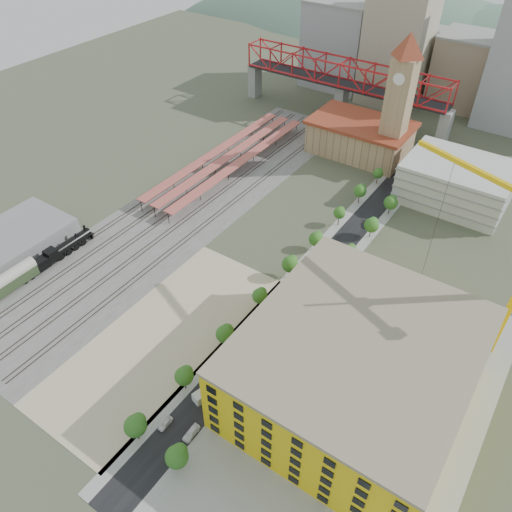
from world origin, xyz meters
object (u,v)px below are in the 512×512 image
Objects in this scene: coach at (3,285)px; site_trailer_a at (211,390)px; clock_tower at (401,91)px; construction_building at (356,367)px; locomotive at (62,250)px; site_trailer_b at (226,371)px; site_trailer_d at (295,294)px; site_trailer_c at (252,343)px; car_0 at (165,424)px.

coach reaches higher than site_trailer_a.
clock_tower is 1.03× the size of construction_building.
construction_building is (34.00, -99.99, -19.29)m from clock_tower.
locomotive is at bearing 90.00° from coach.
site_trailer_a is 0.87× the size of site_trailer_b.
clock_tower is 115.44m from site_trailer_b.
construction_building is 5.02× the size of site_trailer_d.
site_trailer_d reaches higher than site_trailer_a.
locomotive is at bearing 173.20° from site_trailer_c.
clock_tower is at bearing 84.67° from site_trailer_c.
site_trailer_a is (-26.00, -17.70, -8.20)m from construction_building.
clock_tower is at bearing 79.60° from site_trailer_b.
site_trailer_a reaches higher than car_0.
site_trailer_c is (8.00, -101.52, -27.51)m from clock_tower.
clock_tower is 5.12× the size of site_trailer_b.
clock_tower is 2.16× the size of locomotive.
site_trailer_c is at bearing 82.98° from car_0.
site_trailer_d is at bearing 33.12° from coach.
construction_building reaches higher than car_0.
coach is at bearing -90.00° from locomotive.
construction_building is at bearing -45.29° from site_trailer_d.
site_trailer_a is at bearing -86.11° from clock_tower.
car_0 is (-3.00, -11.85, -0.56)m from site_trailer_a.
site_trailer_c is at bearing 3.03° from locomotive.
site_trailer_b is (8.00, -111.87, -27.31)m from clock_tower.
site_trailer_a is 36.36m from site_trailer_d.
construction_building reaches higher than site_trailer_b.
site_trailer_c reaches higher than car_0.
site_trailer_a is 16.17m from site_trailer_c.
coach is (-92.00, -24.40, -6.07)m from construction_building.
car_0 is at bearing -103.18° from site_trailer_d.
site_trailer_b is at bearing -99.83° from site_trailer_c.
site_trailer_d is 2.63× the size of car_0.
site_trailer_c is 0.86× the size of site_trailer_d.
coach is at bearing -165.14° from construction_building.
site_trailer_b is 2.65× the size of car_0.
site_trailer_d is (0.00, 20.19, 0.19)m from site_trailer_c.
clock_tower reaches higher than car_0.
clock_tower is 139.58m from coach.
site_trailer_b is (0.00, 5.82, 0.18)m from site_trailer_a.
site_trailer_c is 2.26× the size of car_0.
site_trailer_a is 0.88× the size of site_trailer_d.
construction_building is 33.00m from site_trailer_d.
locomotive is 2.37× the size of site_trailer_b.
site_trailer_b is 10.36m from site_trailer_c.
clock_tower reaches higher than site_trailer_d.
site_trailer_d is at bearing 105.31° from site_trailer_a.
locomotive reaches higher than site_trailer_a.
coach is at bearing -158.89° from site_trailer_a.
locomotive is 2.77× the size of site_trailer_c.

